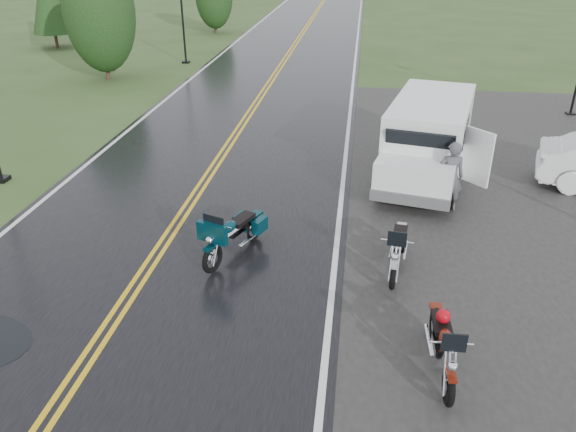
{
  "coord_description": "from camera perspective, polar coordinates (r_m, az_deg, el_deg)",
  "views": [
    {
      "loc": [
        4.1,
        -8.15,
        6.16
      ],
      "look_at": [
        2.8,
        2.0,
        1.0
      ],
      "focal_mm": 35.0,
      "sensor_mm": 36.0,
      "label": 1
    }
  ],
  "objects": [
    {
      "name": "pine_left_far",
      "position": [
        37.58,
        -23.04,
        19.2
      ],
      "size": [
        2.39,
        2.39,
        4.97
      ],
      "primitive_type": null,
      "color": "#1E3D19",
      "rests_on": "ground"
    },
    {
      "name": "tree_left_far",
      "position": [
        41.02,
        -7.49,
        20.65
      ],
      "size": [
        2.52,
        2.52,
        3.88
      ],
      "primitive_type": null,
      "color": "#1E3D19",
      "rests_on": "ground"
    },
    {
      "name": "motorcycle_silver",
      "position": [
        10.81,
        10.75,
        -4.88
      ],
      "size": [
        0.98,
        2.04,
        1.16
      ],
      "primitive_type": null,
      "rotation": [
        0.0,
        0.0,
        -0.14
      ],
      "color": "#B1B3B9",
      "rests_on": "ground"
    },
    {
      "name": "lamp_post_far_left",
      "position": [
        31.1,
        -10.65,
        19.05
      ],
      "size": [
        0.38,
        0.38,
        4.43
      ],
      "primitive_type": null,
      "color": "black",
      "rests_on": "ground"
    },
    {
      "name": "tree_left_mid",
      "position": [
        28.18,
        -18.48,
        18.01
      ],
      "size": [
        3.19,
        3.19,
        4.99
      ],
      "primitive_type": null,
      "color": "#1E3D19",
      "rests_on": "ground"
    },
    {
      "name": "motorcycle_teal",
      "position": [
        11.19,
        -7.76,
        -3.23
      ],
      "size": [
        1.47,
        2.21,
        1.23
      ],
      "primitive_type": null,
      "rotation": [
        0.0,
        0.0,
        -0.38
      ],
      "color": "#042832",
      "rests_on": "ground"
    },
    {
      "name": "person_at_van",
      "position": [
        14.16,
        16.15,
        3.77
      ],
      "size": [
        0.66,
        0.45,
        1.76
      ],
      "primitive_type": "imported",
      "rotation": [
        0.0,
        0.0,
        3.19
      ],
      "color": "#4A494E",
      "rests_on": "ground"
    },
    {
      "name": "motorcycle_red",
      "position": [
        8.57,
        16.19,
        -15.22
      ],
      "size": [
        0.75,
        1.96,
        1.15
      ],
      "primitive_type": null,
      "rotation": [
        0.0,
        0.0,
        0.03
      ],
      "color": "#5F170A",
      "rests_on": "ground"
    },
    {
      "name": "van_white",
      "position": [
        14.47,
        9.73,
        5.85
      ],
      "size": [
        3.26,
        5.87,
        2.18
      ],
      "primitive_type": null,
      "rotation": [
        0.0,
        0.0,
        -0.22
      ],
      "color": "white",
      "rests_on": "ground"
    },
    {
      "name": "road",
      "position": [
        19.59,
        -5.22,
        8.39
      ],
      "size": [
        8.0,
        100.0,
        0.04
      ],
      "primitive_type": "cube",
      "color": "black",
      "rests_on": "ground"
    },
    {
      "name": "ground",
      "position": [
        11.01,
        -16.16,
        -8.5
      ],
      "size": [
        120.0,
        120.0,
        0.0
      ],
      "primitive_type": "plane",
      "color": "#2D471E",
      "rests_on": "ground"
    }
  ]
}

